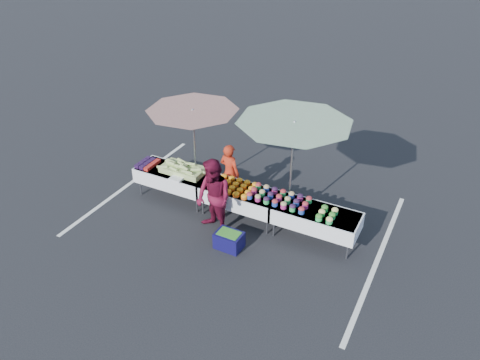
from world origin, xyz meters
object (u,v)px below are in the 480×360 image
at_px(table_right, 316,217).
at_px(table_left, 174,177).
at_px(storage_bin, 229,240).
at_px(umbrella_right, 294,131).
at_px(customer, 214,198).
at_px(vendor, 230,173).
at_px(table_center, 240,196).
at_px(umbrella_left, 193,117).

bearing_deg(table_right, table_left, 180.00).
height_order(table_left, table_right, same).
bearing_deg(table_right, storage_bin, -144.34).
bearing_deg(table_right, umbrella_right, 152.30).
xyz_separation_m(table_left, table_right, (3.60, 0.00, 0.00)).
bearing_deg(customer, vendor, 128.96).
distance_m(table_center, customer, 0.84).
bearing_deg(storage_bin, vendor, 118.87).
bearing_deg(vendor, umbrella_left, 12.44).
xyz_separation_m(table_right, storage_bin, (-1.50, -1.08, -0.39)).
xyz_separation_m(table_left, umbrella_right, (2.84, 0.40, 1.67)).
xyz_separation_m(table_right, customer, (-2.04, -0.75, 0.30)).
bearing_deg(umbrella_right, vendor, 174.65).
height_order(table_center, customer, customer).
bearing_deg(table_left, table_center, 0.00).
height_order(customer, storage_bin, customer).
height_order(vendor, customer, customer).
bearing_deg(table_right, table_center, 180.00).
relative_size(table_center, customer, 1.05).
distance_m(table_left, table_right, 3.60).
bearing_deg(vendor, storage_bin, 127.98).
bearing_deg(table_left, umbrella_right, 8.02).
height_order(table_center, storage_bin, table_center).
bearing_deg(umbrella_right, umbrella_left, 177.51).
bearing_deg(table_right, vendor, 166.91).
distance_m(table_left, vendor, 1.36).
bearing_deg(storage_bin, umbrella_right, 64.31).
bearing_deg(vendor, table_right, 176.87).
bearing_deg(umbrella_right, storage_bin, -116.55).
distance_m(table_right, umbrella_right, 1.88).
distance_m(table_right, storage_bin, 1.89).
bearing_deg(customer, table_right, 45.16).
xyz_separation_m(umbrella_left, storage_bin, (1.79, -1.59, -1.81)).
bearing_deg(umbrella_left, table_center, -18.86).
relative_size(table_left, vendor, 1.25).
relative_size(table_right, vendor, 1.25).
distance_m(customer, umbrella_right, 2.20).
height_order(umbrella_right, storage_bin, umbrella_right).
height_order(table_center, umbrella_left, umbrella_left).
xyz_separation_m(table_left, storage_bin, (2.10, -1.08, -0.39)).
relative_size(customer, storage_bin, 3.09).
distance_m(table_left, umbrella_left, 1.54).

